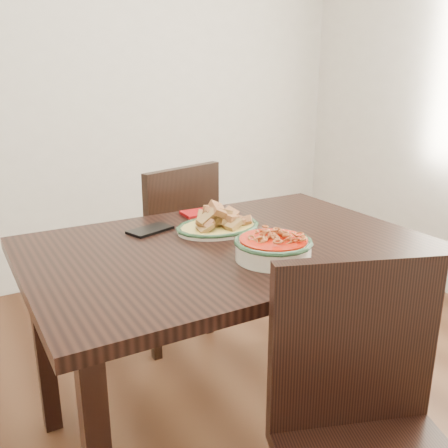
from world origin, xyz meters
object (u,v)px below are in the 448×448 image
chair_far (169,245)px  smartphone (150,230)px  dining_table (227,267)px  chair_near (368,431)px  noodle_bowl (273,246)px  fish_plate (218,219)px

chair_far → smartphone: size_ratio=5.62×
dining_table → smartphone: 0.32m
chair_near → noodle_bowl: chair_near is taller
dining_table → smartphone: bearing=126.0°
chair_far → chair_near: size_ratio=1.00×
chair_far → smartphone: chair_far is taller
chair_far → smartphone: (-0.28, -0.48, 0.26)m
noodle_bowl → smartphone: noodle_bowl is taller
chair_near → noodle_bowl: bearing=102.1°
chair_far → noodle_bowl: size_ratio=3.71×
noodle_bowl → smartphone: 0.50m
chair_far → noodle_bowl: (-0.05, -0.92, 0.29)m
chair_near → smartphone: 0.98m
fish_plate → smartphone: size_ratio=1.91×
dining_table → smartphone: (-0.18, 0.24, 0.09)m
chair_far → smartphone: 0.61m
fish_plate → chair_near: bearing=-94.2°
fish_plate → noodle_bowl: 0.33m
dining_table → chair_far: (0.10, 0.72, -0.16)m
noodle_bowl → fish_plate: bearing=91.2°
noodle_bowl → dining_table: bearing=102.9°
chair_near → fish_plate: bearing=105.7°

